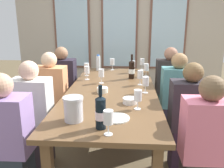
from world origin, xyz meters
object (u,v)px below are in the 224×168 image
object	(u,v)px
wine_glass_7	(112,62)
seated_person_0	(33,118)
wine_glass_4	(101,74)
wine_glass_5	(133,65)
wine_glass_2	(146,68)
seated_person_7	(205,149)
water_bottle	(98,63)
dining_table	(112,96)
wine_glass_1	(87,67)
tasting_bowl_1	(103,90)
wine_glass_9	(138,96)
metal_pitcher	(73,109)
seated_person_6	(8,144)
tasting_bowl_0	(130,101)
wine_glass_0	(142,62)
seated_person_2	(63,86)
seated_person_4	(52,98)
wine_bottle_0	(132,69)
wine_glass_3	(146,82)
wine_glass_10	(108,118)
seated_person_1	(189,121)
seated_person_3	(169,87)
white_plate_0	(116,118)
wine_glass_8	(87,70)
wine_bottle_1	(101,112)
seated_person_5	(176,100)

from	to	relation	value
wine_glass_7	seated_person_0	bearing A→B (deg)	-117.60
wine_glass_4	wine_glass_5	xyz separation A→B (m)	(0.39, 0.61, 0.00)
wine_glass_2	seated_person_7	bearing A→B (deg)	-76.56
water_bottle	dining_table	bearing A→B (deg)	-75.02
wine_glass_1	tasting_bowl_1	bearing A→B (deg)	-68.50
wine_glass_2	water_bottle	bearing A→B (deg)	153.59
wine_glass_9	wine_glass_5	bearing A→B (deg)	90.72
metal_pitcher	seated_person_6	distance (m)	0.63
tasting_bowl_0	seated_person_0	xyz separation A→B (m)	(-0.97, 0.10, -0.24)
wine_glass_0	seated_person_2	bearing A→B (deg)	-168.24
seated_person_2	seated_person_4	size ratio (longest dim) A/B	1.00
wine_bottle_0	wine_glass_9	bearing A→B (deg)	-88.01
wine_glass_1	wine_glass_3	world-z (taller)	same
wine_glass_3	wine_glass_10	size ratio (longest dim) A/B	1.00
wine_glass_7	seated_person_1	distance (m)	1.63
seated_person_1	wine_glass_2	bearing A→B (deg)	110.17
water_bottle	wine_glass_7	bearing A→B (deg)	11.59
seated_person_1	seated_person_3	distance (m)	1.20
seated_person_0	seated_person_2	size ratio (longest dim) A/B	1.00
white_plate_0	wine_glass_7	xyz separation A→B (m)	(-0.15, 1.83, 0.11)
metal_pitcher	wine_glass_8	xyz separation A→B (m)	(-0.11, 1.27, 0.03)
wine_bottle_1	seated_person_6	size ratio (longest dim) A/B	0.29
dining_table	seated_person_7	xyz separation A→B (m)	(0.78, -0.83, -0.14)
tasting_bowl_1	wine_glass_2	distance (m)	0.92
wine_glass_0	wine_glass_2	bearing A→B (deg)	-85.65
seated_person_2	seated_person_5	size ratio (longest dim) A/B	1.00
seated_person_6	wine_bottle_0	bearing A→B (deg)	54.00
wine_bottle_0	seated_person_3	bearing A→B (deg)	33.21
water_bottle	wine_bottle_1	bearing A→B (deg)	-82.57
tasting_bowl_1	seated_person_1	distance (m)	0.92
seated_person_4	seated_person_0	bearing A→B (deg)	-90.00
seated_person_0	wine_glass_7	bearing A→B (deg)	62.40
wine_glass_8	wine_glass_10	bearing A→B (deg)	-75.11
tasting_bowl_0	wine_glass_0	bearing A→B (deg)	82.68
dining_table	wine_glass_7	distance (m)	1.07
seated_person_0	seated_person_5	bearing A→B (deg)	22.05
seated_person_7	water_bottle	bearing A→B (deg)	119.69
wine_glass_8	wine_glass_9	size ratio (longest dim) A/B	1.00
tasting_bowl_0	wine_glass_2	world-z (taller)	wine_glass_2
wine_bottle_1	seated_person_2	xyz separation A→B (m)	(-0.76, 1.79, -0.34)
tasting_bowl_0	wine_glass_10	size ratio (longest dim) A/B	0.76
wine_bottle_1	seated_person_1	world-z (taller)	seated_person_1
seated_person_1	seated_person_3	xyz separation A→B (m)	(0.00, 1.20, 0.00)
seated_person_5	seated_person_7	size ratio (longest dim) A/B	1.00
wine_glass_2	wine_glass_10	xyz separation A→B (m)	(-0.37, -1.71, 0.00)
wine_glass_1	seated_person_4	distance (m)	0.63
seated_person_1	seated_person_5	bearing A→B (deg)	90.00
white_plate_0	wine_glass_0	distance (m)	1.89
dining_table	water_bottle	world-z (taller)	water_bottle
wine_glass_0	wine_glass_1	distance (m)	0.89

